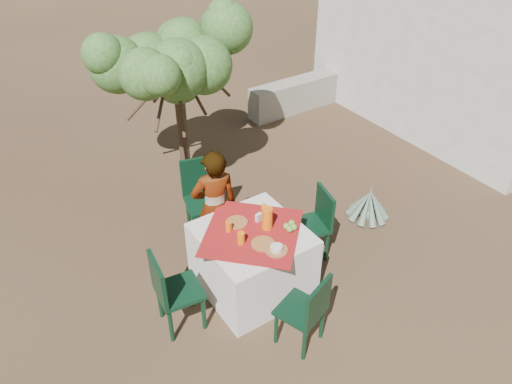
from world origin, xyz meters
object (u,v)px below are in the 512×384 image
Objects in this scene: table at (252,260)px; shrub_tree at (179,68)px; juice_pitcher at (267,218)px; agave at (369,205)px; chair_right at (315,221)px; person at (215,207)px; chair_left at (171,290)px; chair_near at (307,310)px; guesthouse at (477,25)px; chair_far at (204,195)px.

shrub_tree is at bearing 80.33° from table.
table is 0.53m from juice_pitcher.
agave is at bearing -53.02° from shrub_tree.
chair_right is 1.14m from person.
table is 1.91m from agave.
chair_left is at bearing 50.63° from person.
juice_pitcher reaches higher than agave.
chair_near is 0.99m from juice_pitcher.
juice_pitcher is at bearing -8.97° from table.
chair_far is at bearing -174.88° from guesthouse.
chair_right is (0.88, 0.96, 0.01)m from chair_near.
guesthouse is (5.03, -0.62, -0.17)m from shrub_tree.
chair_far is 1.35m from chair_right.
chair_far is 1.10× the size of chair_left.
agave is at bearing -179.05° from person.
chair_right is 1.49× the size of agave.
chair_left is 1.55× the size of agave.
chair_left is 1.16m from juice_pitcher.
chair_far is at bearing 153.95° from agave.
guesthouse is 5.52m from juice_pitcher.
chair_right is at bearing -151.68° from chair_near.
chair_near is (0.00, -0.91, 0.09)m from table.
chair_far is at bearing -110.16° from chair_near.
shrub_tree is at bearing 86.45° from chair_far.
person is at bearing -105.99° from shrub_tree.
agave is 1.87m from juice_pitcher.
table is 0.92× the size of person.
chair_near reaches higher than table.
guesthouse is at bearing 122.68° from chair_right.
juice_pitcher is (0.24, -0.65, 0.18)m from person.
chair_left is 0.21× the size of guesthouse.
chair_right is at bearing -161.30° from guesthouse.
chair_far is 1.18m from juice_pitcher.
guesthouse reaches higher than chair_right.
person is 2.44× the size of agave.
shrub_tree is 8.79× the size of juice_pitcher.
person is at bearing -106.40° from chair_near.
chair_near is 0.98× the size of chair_right.
chair_far reaches higher than chair_left.
chair_left is at bearing -117.05° from chair_far.
chair_near is at bearing -126.75° from chair_left.
guesthouse reaches higher than table.
chair_right is 0.20× the size of guesthouse.
agave is at bearing 7.12° from juice_pitcher.
chair_left is 1.82m from chair_right.
table reaches higher than agave.
chair_left is 0.64× the size of person.
chair_left is (-0.94, 0.89, 0.03)m from chair_near.
chair_right is at bearing 162.27° from person.
chair_near is at bearing -89.76° from table.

